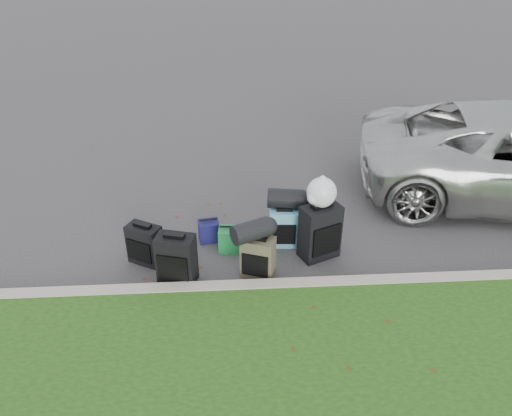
{
  "coord_description": "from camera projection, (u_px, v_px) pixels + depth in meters",
  "views": [
    {
      "loc": [
        -0.47,
        -5.95,
        4.21
      ],
      "look_at": [
        -0.1,
        0.2,
        0.55
      ],
      "focal_mm": 35.0,
      "sensor_mm": 36.0,
      "label": 1
    }
  ],
  "objects": [
    {
      "name": "suitcase_large_black_right",
      "position": [
        320.0,
        232.0,
        6.91
      ],
      "size": [
        0.62,
        0.51,
        0.8
      ],
      "primitive_type": "cube",
      "rotation": [
        0.0,
        0.0,
        0.42
      ],
      "color": "black",
      "rests_on": "ground"
    },
    {
      "name": "tote_navy",
      "position": [
        209.0,
        231.0,
        7.36
      ],
      "size": [
        0.33,
        0.28,
        0.32
      ],
      "primitive_type": "cube",
      "rotation": [
        0.0,
        0.0,
        0.17
      ],
      "color": "#18164F",
      "rests_on": "ground"
    },
    {
      "name": "duffel_left",
      "position": [
        251.0,
        231.0,
        6.34
      ],
      "size": [
        0.56,
        0.45,
        0.27
      ],
      "primitive_type": "cylinder",
      "rotation": [
        0.0,
        1.57,
        0.44
      ],
      "color": "black",
      "rests_on": "suitcase_olive"
    },
    {
      "name": "suitcase_large_black_left",
      "position": [
        177.0,
        259.0,
        6.44
      ],
      "size": [
        0.54,
        0.4,
        0.7
      ],
      "primitive_type": "cube",
      "rotation": [
        0.0,
        0.0,
        -0.25
      ],
      "color": "black",
      "rests_on": "ground"
    },
    {
      "name": "curb",
      "position": [
        269.0,
        287.0,
        6.39
      ],
      "size": [
        120.0,
        0.18,
        0.15
      ],
      "primitive_type": "cube",
      "color": "#9E937F",
      "rests_on": "ground"
    },
    {
      "name": "tote_green",
      "position": [
        230.0,
        239.0,
        7.14
      ],
      "size": [
        0.33,
        0.27,
        0.35
      ],
      "primitive_type": "cube",
      "rotation": [
        0.0,
        0.0,
        -0.08
      ],
      "color": "#1D833A",
      "rests_on": "ground"
    },
    {
      "name": "duffel_right",
      "position": [
        286.0,
        199.0,
        7.05
      ],
      "size": [
        0.55,
        0.36,
        0.29
      ],
      "primitive_type": "cylinder",
      "rotation": [
        0.0,
        1.57,
        -0.15
      ],
      "color": "black",
      "rests_on": "suitcase_teal"
    },
    {
      "name": "trash_bag",
      "position": [
        322.0,
        192.0,
        6.64
      ],
      "size": [
        0.4,
        0.4,
        0.4
      ],
      "primitive_type": "sphere",
      "color": "white",
      "rests_on": "suitcase_large_black_right"
    },
    {
      "name": "suitcase_olive",
      "position": [
        258.0,
        257.0,
        6.57
      ],
      "size": [
        0.49,
        0.39,
        0.58
      ],
      "primitive_type": "cube",
      "rotation": [
        0.0,
        0.0,
        -0.35
      ],
      "color": "#403B28",
      "rests_on": "ground"
    },
    {
      "name": "suitcase_small_black",
      "position": [
        145.0,
        244.0,
        6.84
      ],
      "size": [
        0.52,
        0.44,
        0.57
      ],
      "primitive_type": "cube",
      "rotation": [
        0.0,
        0.0,
        -0.5
      ],
      "color": "black",
      "rests_on": "ground"
    },
    {
      "name": "ground",
      "position": [
        264.0,
        247.0,
        7.28
      ],
      "size": [
        120.0,
        120.0,
        0.0
      ],
      "primitive_type": "plane",
      "color": "#383535",
      "rests_on": "ground"
    },
    {
      "name": "suitcase_teal",
      "position": [
        284.0,
        228.0,
        7.2
      ],
      "size": [
        0.42,
        0.27,
        0.58
      ],
      "primitive_type": "cube",
      "rotation": [
        0.0,
        0.0,
        -0.07
      ],
      "color": "teal",
      "rests_on": "ground"
    }
  ]
}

